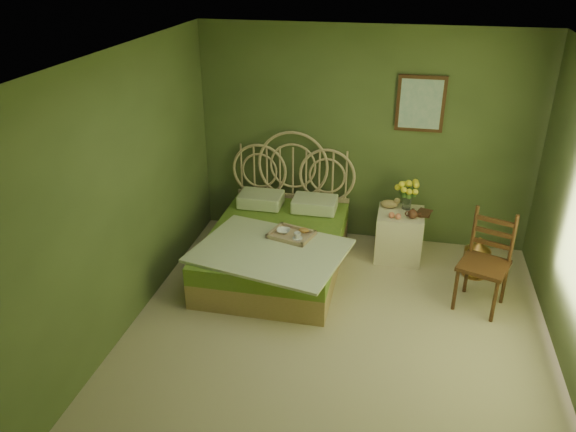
% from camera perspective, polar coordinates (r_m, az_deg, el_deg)
% --- Properties ---
extents(floor, '(4.50, 4.50, 0.00)m').
position_cam_1_polar(floor, '(5.41, 4.74, -12.82)').
color(floor, tan).
rests_on(floor, ground).
extents(ceiling, '(4.50, 4.50, 0.00)m').
position_cam_1_polar(ceiling, '(4.30, 6.03, 15.38)').
color(ceiling, silver).
rests_on(ceiling, wall_back).
extents(wall_back, '(4.00, 0.00, 4.00)m').
position_cam_1_polar(wall_back, '(6.79, 7.76, 7.87)').
color(wall_back, '#546535').
rests_on(wall_back, floor).
extents(wall_left, '(0.00, 4.50, 4.50)m').
position_cam_1_polar(wall_left, '(5.29, -16.71, 1.66)').
color(wall_left, '#546535').
rests_on(wall_left, floor).
extents(wall_art, '(0.54, 0.04, 0.64)m').
position_cam_1_polar(wall_art, '(6.63, 13.32, 11.03)').
color(wall_art, '#391D0F').
rests_on(wall_art, wall_back).
extents(bed, '(1.71, 2.16, 1.34)m').
position_cam_1_polar(bed, '(6.39, -1.17, -2.92)').
color(bed, tan).
rests_on(bed, floor).
extents(nightstand, '(0.53, 0.53, 1.01)m').
position_cam_1_polar(nightstand, '(6.72, 11.31, -1.33)').
color(nightstand, beige).
rests_on(nightstand, floor).
extents(chair, '(0.58, 0.58, 1.02)m').
position_cam_1_polar(chair, '(5.99, 19.31, -3.70)').
color(chair, '#391D0F').
rests_on(chair, floor).
extents(birdcage, '(0.28, 0.28, 0.43)m').
position_cam_1_polar(birdcage, '(6.63, 18.61, -4.09)').
color(birdcage, '#B97A3B').
rests_on(birdcage, floor).
extents(book_lower, '(0.19, 0.23, 0.02)m').
position_cam_1_polar(book_lower, '(6.63, 12.99, 0.33)').
color(book_lower, '#381E0F').
rests_on(book_lower, nightstand).
extents(book_upper, '(0.22, 0.25, 0.02)m').
position_cam_1_polar(book_upper, '(6.62, 13.01, 0.49)').
color(book_upper, '#472819').
rests_on(book_upper, nightstand).
extents(cereal_bowl, '(0.15, 0.15, 0.04)m').
position_cam_1_polar(cereal_bowl, '(6.16, -0.47, -1.53)').
color(cereal_bowl, white).
rests_on(cereal_bowl, bed).
extents(coffee_cup, '(0.08, 0.08, 0.07)m').
position_cam_1_polar(coffee_cup, '(6.03, 0.97, -2.01)').
color(coffee_cup, white).
rests_on(coffee_cup, bed).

